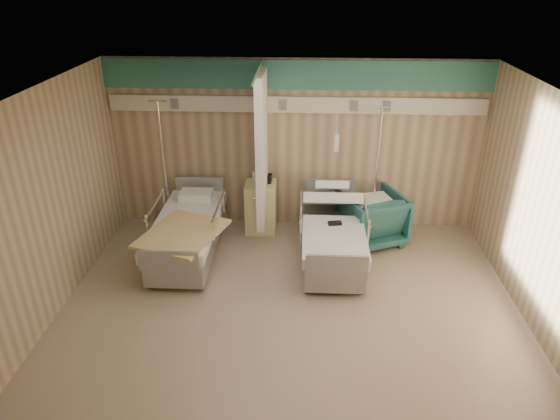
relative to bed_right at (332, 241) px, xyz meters
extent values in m
cube|color=gray|center=(-0.60, -1.30, -0.32)|extent=(6.00, 5.00, 0.00)
cube|color=tan|center=(-0.60, 1.20, 1.08)|extent=(6.00, 0.04, 2.80)
cube|color=tan|center=(-0.60, -3.80, 1.08)|extent=(6.00, 0.04, 2.80)
cube|color=tan|center=(-3.60, -1.30, 1.08)|extent=(0.04, 5.00, 2.80)
cube|color=tan|center=(2.40, -1.30, 1.08)|extent=(0.04, 5.00, 2.80)
cube|color=white|center=(-0.60, -1.30, 2.48)|extent=(6.00, 5.00, 0.04)
cube|color=#317469|center=(-0.60, 1.18, 2.23)|extent=(6.00, 0.04, 0.45)
cube|color=beige|center=(-0.60, 1.15, 1.79)|extent=(5.88, 0.08, 0.25)
cylinder|color=silver|center=(-1.10, 0.30, 2.44)|extent=(0.03, 1.80, 0.03)
cube|color=silver|center=(-1.10, 0.65, 1.19)|extent=(0.12, 0.90, 2.35)
cube|color=#E3DD8E|center=(-1.15, 0.90, 0.11)|extent=(0.50, 0.48, 0.85)
imported|color=#205252|center=(0.65, 0.60, 0.11)|extent=(1.19, 1.21, 0.85)
cube|color=white|center=(0.63, 0.59, 0.57)|extent=(0.79, 0.74, 0.07)
cylinder|color=silver|center=(0.69, 0.83, -0.30)|extent=(0.39, 0.39, 0.03)
cylinder|color=silver|center=(0.69, 0.83, 0.76)|extent=(0.03, 0.03, 2.15)
cylinder|color=silver|center=(0.69, 0.83, 1.84)|extent=(0.26, 0.03, 0.03)
cylinder|color=silver|center=(-2.68, 0.79, -0.30)|extent=(0.40, 0.40, 0.03)
cylinder|color=silver|center=(-2.68, 0.79, 0.79)|extent=(0.04, 0.04, 2.22)
cylinder|color=silver|center=(-2.68, 0.79, 1.90)|extent=(0.27, 0.03, 0.03)
cube|color=black|center=(0.02, -0.05, 0.34)|extent=(0.21, 0.12, 0.04)
cube|color=tan|center=(-2.15, -0.46, 0.34)|extent=(1.28, 1.44, 0.04)
cube|color=black|center=(-1.10, 0.97, 0.60)|extent=(0.26, 0.17, 0.13)
cylinder|color=white|center=(-1.25, 1.03, 0.61)|extent=(0.10, 0.10, 0.14)
camera|label=1|loc=(-0.46, -6.55, 3.76)|focal=32.00mm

